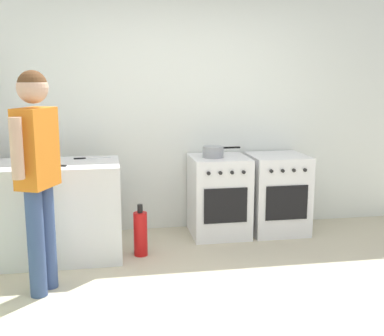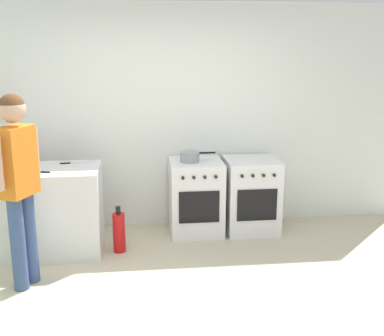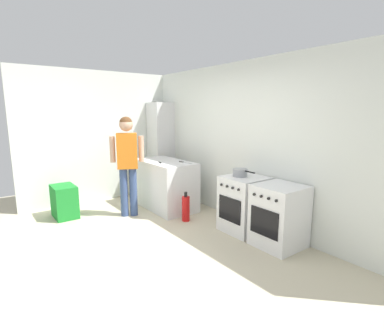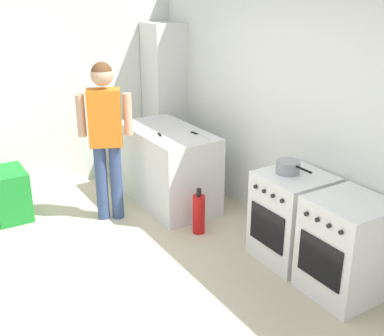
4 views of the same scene
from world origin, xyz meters
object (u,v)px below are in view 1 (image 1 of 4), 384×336
at_px(oven_left, 219,196).
at_px(oven_right, 277,193).
at_px(pot, 213,152).
at_px(person, 37,162).
at_px(knife_paring, 57,166).
at_px(knife_bread, 91,158).
at_px(fire_extinguisher, 141,233).

height_order(oven_left, oven_right, same).
distance_m(pot, person, 1.95).
distance_m(pot, knife_paring, 1.61).
bearing_deg(oven_left, knife_bread, -172.15).
bearing_deg(knife_bread, oven_right, 5.28).
height_order(oven_left, knife_bread, knife_bread).
height_order(knife_bread, fire_extinguisher, knife_bread).
bearing_deg(pot, oven_left, 24.33).
relative_size(oven_left, knife_paring, 4.07).
xyz_separation_m(pot, knife_bread, (-1.24, -0.15, -0.00)).
relative_size(knife_bread, knife_paring, 1.68).
bearing_deg(person, pot, 34.34).
height_order(oven_right, pot, pot).
bearing_deg(pot, fire_extinguisher, -150.83).
bearing_deg(oven_right, knife_paring, -166.45).
relative_size(pot, knife_paring, 1.91).
xyz_separation_m(oven_right, fire_extinguisher, (-1.52, -0.48, -0.21)).
distance_m(pot, fire_extinguisher, 1.15).
distance_m(oven_right, fire_extinguisher, 1.60).
height_order(oven_right, knife_paring, knife_paring).
bearing_deg(fire_extinguisher, oven_left, 28.78).
distance_m(oven_left, fire_extinguisher, 1.01).
bearing_deg(pot, knife_bread, -173.19).
relative_size(oven_left, fire_extinguisher, 1.70).
bearing_deg(person, oven_left, 33.95).
bearing_deg(fire_extinguisher, knife_bread, 146.25).
xyz_separation_m(knife_bread, fire_extinguisher, (0.44, -0.30, -0.69)).
xyz_separation_m(pot, knife_paring, (-1.53, -0.51, -0.00)).
height_order(pot, fire_extinguisher, pot).
relative_size(oven_left, person, 0.49).
distance_m(oven_right, pot, 0.87).
bearing_deg(knife_paring, knife_bread, 51.65).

